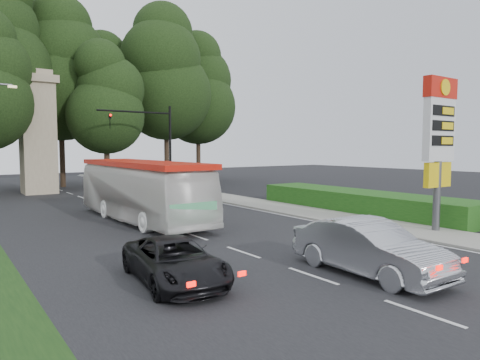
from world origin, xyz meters
TOP-DOWN VIEW (x-y plane):
  - ground at (0.00, 0.00)m, footprint 120.00×120.00m
  - road_surface at (0.00, 12.00)m, footprint 14.00×80.00m
  - sidewalk_right at (8.50, 12.00)m, footprint 3.00×80.00m
  - hedge at (11.50, 8.00)m, footprint 3.00×14.00m
  - gas_station_pylon at (9.20, 1.99)m, footprint 2.10×0.45m
  - traffic_signal_mast at (5.68, 24.00)m, footprint 6.10×0.35m
  - monument at (-2.00, 30.00)m, footprint 3.00×3.00m
  - tree_center_right at (1.00, 35.00)m, footprint 9.24×9.24m
  - tree_east_near at (6.00, 37.00)m, footprint 8.12×8.12m
  - tree_east_mid at (11.00, 33.00)m, footprint 9.52×9.52m
  - tree_far_east at (16.00, 35.00)m, footprint 8.68×8.68m
  - tree_monument_right at (3.50, 29.50)m, footprint 6.72×6.72m
  - transit_bus at (-0.34, 12.45)m, footprint 2.83×11.18m
  - sedan_silver at (1.50, -0.32)m, footprint 1.94×5.04m
  - suv_charcoal at (-3.54, 2.39)m, footprint 2.53×4.63m

SIDE VIEW (x-z plane):
  - ground at x=0.00m, z-range 0.00..0.00m
  - road_surface at x=0.00m, z-range 0.00..0.02m
  - sidewalk_right at x=8.50m, z-range 0.00..0.12m
  - hedge at x=11.50m, z-range 0.00..1.20m
  - suv_charcoal at x=-3.54m, z-range 0.00..1.23m
  - sedan_silver at x=1.50m, z-range 0.00..1.64m
  - transit_bus at x=-0.34m, z-range 0.00..3.10m
  - gas_station_pylon at x=9.20m, z-range 1.02..7.87m
  - traffic_signal_mast at x=5.68m, z-range 1.07..8.27m
  - monument at x=-2.00m, z-range 0.08..10.13m
  - tree_monument_right at x=3.50m, z-range 1.41..14.61m
  - tree_east_near at x=6.00m, z-range 1.71..17.66m
  - tree_far_east at x=16.00m, z-range 1.83..18.88m
  - tree_center_right at x=1.00m, z-range 1.94..20.09m
  - tree_east_mid at x=11.00m, z-range 2.00..20.70m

